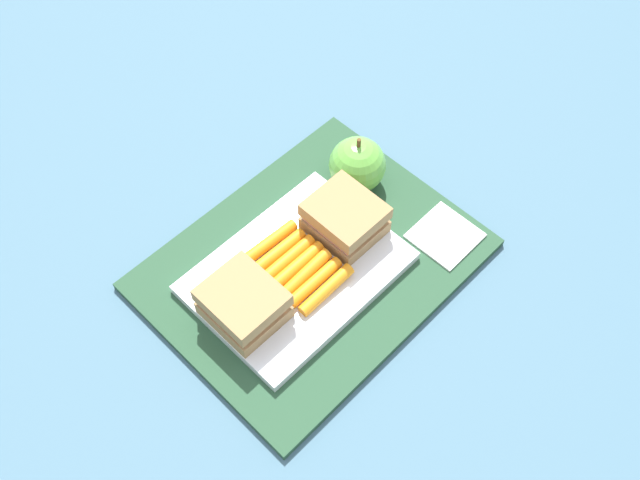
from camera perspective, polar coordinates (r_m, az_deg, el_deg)
The scene contains 8 objects.
ground_plane at distance 0.85m, azimuth -0.59°, elevation -2.07°, with size 2.40×2.40×0.00m, color #42667A.
lunchbag_mat at distance 0.85m, azimuth -0.60°, elevation -1.89°, with size 0.36×0.28×0.01m, color #284C33.
food_tray at distance 0.83m, azimuth -1.83°, elevation -2.54°, with size 0.23×0.17×0.01m, color white.
sandwich_half_left at distance 0.78m, azimuth -6.00°, elevation -4.96°, with size 0.07×0.08×0.04m.
sandwich_half_right at distance 0.83m, azimuth 1.95°, elevation 1.72°, with size 0.07×0.08×0.04m.
carrot_sticks_bundle at distance 0.82m, azimuth -1.84°, elevation -2.06°, with size 0.08×0.10×0.02m.
apple at distance 0.88m, azimuth 2.93°, elevation 5.88°, with size 0.07×0.07×0.08m.
paper_napkin at distance 0.87m, azimuth 9.74°, elevation 0.34°, with size 0.07×0.07×0.00m, color white.
Camera 1 is at (-0.31, -0.32, 0.72)m, focal length 40.98 mm.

